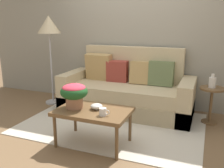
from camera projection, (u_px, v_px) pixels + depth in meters
ground_plane at (109, 127)px, 3.65m from camera, size 14.00×14.00×0.00m
wall_back at (136, 25)px, 4.43m from camera, size 6.40×0.12×2.89m
area_rug at (113, 123)px, 3.78m from camera, size 2.63×1.81×0.01m
couch at (127, 91)px, 4.26m from camera, size 2.20×0.90×1.08m
coffee_table at (93, 113)px, 3.06m from camera, size 0.91×0.59×0.46m
side_table at (211, 99)px, 3.72m from camera, size 0.36×0.36×0.56m
floor_lamp at (49, 29)px, 4.41m from camera, size 0.41×0.41×1.61m
potted_plant at (74, 93)px, 3.07m from camera, size 0.34×0.34×0.31m
coffee_mug at (103, 112)px, 2.85m from camera, size 0.13×0.08×0.09m
snack_bowl at (97, 106)px, 3.05m from camera, size 0.15×0.15×0.07m
table_vase at (212, 82)px, 3.66m from camera, size 0.10×0.10×0.21m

